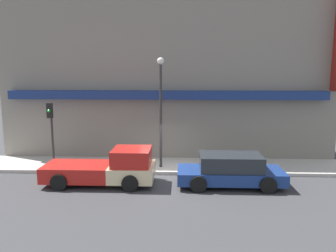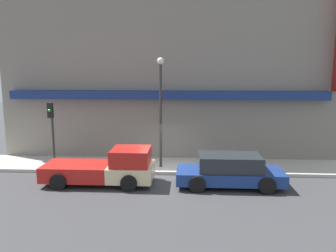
{
  "view_description": "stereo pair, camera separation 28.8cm",
  "coord_description": "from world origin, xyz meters",
  "px_view_note": "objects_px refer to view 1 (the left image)",
  "views": [
    {
      "loc": [
        0.89,
        -16.16,
        5.21
      ],
      "look_at": [
        0.17,
        1.16,
        2.37
      ],
      "focal_mm": 35.0,
      "sensor_mm": 36.0,
      "label": 1
    },
    {
      "loc": [
        1.17,
        -16.15,
        5.21
      ],
      "look_at": [
        0.17,
        1.16,
        2.37
      ],
      "focal_mm": 35.0,
      "sensor_mm": 36.0,
      "label": 2
    }
  ],
  "objects_px": {
    "parked_car": "(230,170)",
    "traffic_light": "(51,123)",
    "fire_hydrant": "(221,161)",
    "street_lamp": "(161,100)",
    "pickup_truck": "(107,168)"
  },
  "relations": [
    {
      "from": "pickup_truck",
      "to": "fire_hydrant",
      "type": "bearing_deg",
      "value": 19.78
    },
    {
      "from": "parked_car",
      "to": "street_lamp",
      "type": "distance_m",
      "value": 5.11
    },
    {
      "from": "fire_hydrant",
      "to": "pickup_truck",
      "type": "bearing_deg",
      "value": -157.99
    },
    {
      "from": "parked_car",
      "to": "fire_hydrant",
      "type": "height_order",
      "value": "parked_car"
    },
    {
      "from": "fire_hydrant",
      "to": "traffic_light",
      "type": "xyz_separation_m",
      "value": [
        -9.08,
        -0.07,
        2.03
      ]
    },
    {
      "from": "street_lamp",
      "to": "traffic_light",
      "type": "bearing_deg",
      "value": -178.47
    },
    {
      "from": "parked_car",
      "to": "fire_hydrant",
      "type": "xyz_separation_m",
      "value": [
        -0.14,
        2.27,
        -0.2
      ]
    },
    {
      "from": "parked_car",
      "to": "fire_hydrant",
      "type": "bearing_deg",
      "value": 92.8
    },
    {
      "from": "traffic_light",
      "to": "street_lamp",
      "type": "bearing_deg",
      "value": 1.53
    },
    {
      "from": "parked_car",
      "to": "traffic_light",
      "type": "xyz_separation_m",
      "value": [
        -9.21,
        2.19,
        1.83
      ]
    },
    {
      "from": "fire_hydrant",
      "to": "parked_car",
      "type": "bearing_deg",
      "value": -86.51
    },
    {
      "from": "parked_car",
      "to": "traffic_light",
      "type": "height_order",
      "value": "traffic_light"
    },
    {
      "from": "traffic_light",
      "to": "parked_car",
      "type": "bearing_deg",
      "value": -13.4
    },
    {
      "from": "pickup_truck",
      "to": "street_lamp",
      "type": "relative_size",
      "value": 0.89
    },
    {
      "from": "street_lamp",
      "to": "fire_hydrant",
      "type": "bearing_deg",
      "value": -1.46
    }
  ]
}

